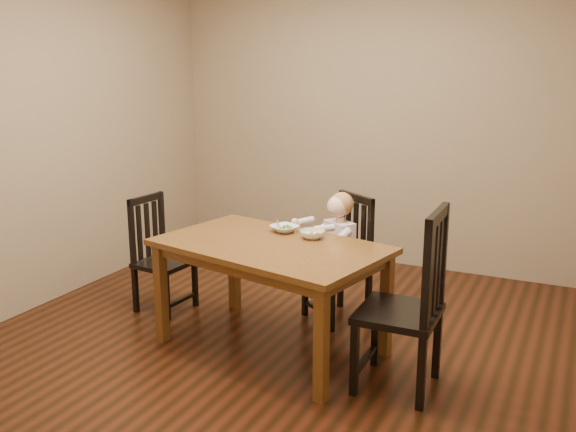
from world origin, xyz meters
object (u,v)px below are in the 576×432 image
at_px(dining_table, 271,256).
at_px(toddler, 337,244).
at_px(chair_right, 408,305).
at_px(chair_child, 342,260).
at_px(bowl_peas, 284,229).
at_px(chair_left, 160,256).
at_px(bowl_veg, 312,234).

xyz_separation_m(dining_table, toddler, (0.22, 0.66, -0.07)).
relative_size(chair_right, toddler, 2.14).
distance_m(dining_table, chair_child, 0.77).
bearing_deg(chair_right, dining_table, 80.54).
distance_m(chair_right, bowl_peas, 1.14).
height_order(chair_left, chair_right, chair_right).
bearing_deg(chair_right, chair_left, 78.06).
distance_m(chair_child, chair_left, 1.42).
xyz_separation_m(chair_right, toddler, (-0.76, 0.80, 0.05)).
bearing_deg(toddler, chair_left, 49.69).
bearing_deg(chair_right, toddler, 42.41).
height_order(chair_right, bowl_veg, chair_right).
height_order(dining_table, chair_child, chair_child).
bearing_deg(dining_table, bowl_peas, 98.44).
relative_size(chair_child, chair_left, 1.05).
bearing_deg(dining_table, bowl_veg, 50.39).
bearing_deg(dining_table, toddler, 71.69).
bearing_deg(bowl_veg, toddler, 87.19).
distance_m(chair_right, bowl_veg, 0.90).
xyz_separation_m(chair_child, chair_right, (0.74, -0.84, 0.08)).
bearing_deg(chair_left, bowl_peas, 97.69).
bearing_deg(bowl_peas, chair_right, -23.59).
bearing_deg(chair_child, dining_table, 103.55).
bearing_deg(bowl_veg, chair_child, 84.22).
distance_m(chair_child, bowl_peas, 0.58).
height_order(dining_table, toddler, toddler).
relative_size(chair_right, bowl_peas, 5.98).
relative_size(dining_table, chair_left, 1.82).
bearing_deg(chair_child, bowl_peas, 86.69).
xyz_separation_m(toddler, bowl_peas, (-0.26, -0.36, 0.18)).
bearing_deg(chair_left, chair_right, 84.30).
bearing_deg(toddler, bowl_peas, 86.33).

